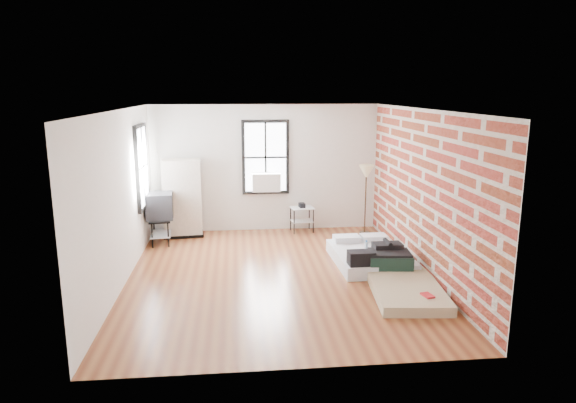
{
  "coord_description": "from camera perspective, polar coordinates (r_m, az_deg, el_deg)",
  "views": [
    {
      "loc": [
        -0.65,
        -8.26,
        3.12
      ],
      "look_at": [
        0.23,
        0.3,
        1.23
      ],
      "focal_mm": 32.0,
      "sensor_mm": 36.0,
      "label": 1
    }
  ],
  "objects": [
    {
      "name": "room_shell",
      "position": [
        8.77,
        -0.0,
        3.32
      ],
      "size": [
        5.02,
        6.02,
        2.8
      ],
      "color": "silver",
      "rests_on": "ground"
    },
    {
      "name": "mattress_bare",
      "position": [
        8.52,
        12.42,
        -8.48
      ],
      "size": [
        1.22,
        2.05,
        0.42
      ],
      "rotation": [
        0.0,
        0.0,
        -0.1
      ],
      "color": "tan",
      "rests_on": "ground"
    },
    {
      "name": "side_table",
      "position": [
        11.39,
        1.56,
        -1.22
      ],
      "size": [
        0.54,
        0.46,
        0.65
      ],
      "rotation": [
        0.0,
        0.0,
        0.13
      ],
      "color": "black",
      "rests_on": "ground"
    },
    {
      "name": "wardrobe",
      "position": [
        11.21,
        -11.69,
        0.34
      ],
      "size": [
        0.88,
        0.56,
        1.67
      ],
      "rotation": [
        0.0,
        0.0,
        0.09
      ],
      "color": "black",
      "rests_on": "ground"
    },
    {
      "name": "tv_stand",
      "position": [
        10.77,
        -14.04,
        -0.63
      ],
      "size": [
        0.58,
        0.79,
        1.06
      ],
      "rotation": [
        0.0,
        0.0,
        0.09
      ],
      "color": "black",
      "rests_on": "ground"
    },
    {
      "name": "floor_lamp",
      "position": [
        11.23,
        8.7,
        2.88
      ],
      "size": [
        0.33,
        0.33,
        1.52
      ],
      "color": "#312110",
      "rests_on": "ground"
    },
    {
      "name": "ground",
      "position": [
        8.85,
        -1.27,
        -8.25
      ],
      "size": [
        6.0,
        6.0,
        0.0
      ],
      "primitive_type": "plane",
      "color": "brown",
      "rests_on": "ground"
    },
    {
      "name": "mattress_main",
      "position": [
        9.51,
        9.11,
        -5.96
      ],
      "size": [
        1.32,
        1.76,
        0.56
      ],
      "rotation": [
        0.0,
        0.0,
        0.03
      ],
      "color": "white",
      "rests_on": "ground"
    }
  ]
}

